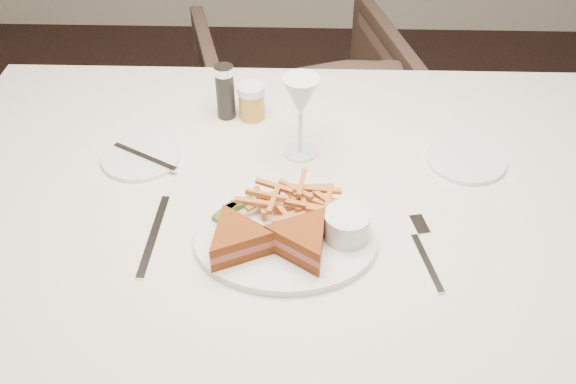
# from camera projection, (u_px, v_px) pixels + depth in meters

# --- Properties ---
(table) EXTENTS (1.42, 0.95, 0.75)m
(table) POSITION_uv_depth(u_px,v_px,m) (289.00, 319.00, 1.46)
(table) COLOR silver
(table) RESTS_ON ground
(chair_far) EXTENTS (0.78, 0.75, 0.66)m
(chair_far) POSITION_uv_depth(u_px,v_px,m) (300.00, 104.00, 2.22)
(chair_far) COLOR #4A372D
(chair_far) RESTS_ON ground
(table_setting) EXTENTS (0.81, 0.62, 0.18)m
(table_setting) POSITION_uv_depth(u_px,v_px,m) (285.00, 193.00, 1.16)
(table_setting) COLOR white
(table_setting) RESTS_ON table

